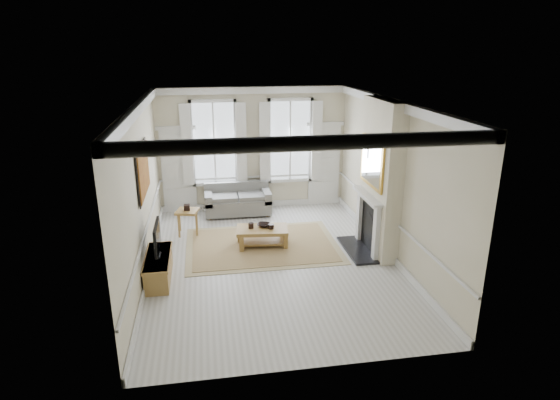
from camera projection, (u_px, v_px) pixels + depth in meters
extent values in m
plane|color=#B7B5AD|center=(272.00, 261.00, 10.14)|extent=(7.20, 7.20, 0.00)
plane|color=white|center=(271.00, 102.00, 9.06)|extent=(7.20, 7.20, 0.00)
plane|color=beige|center=(253.00, 149.00, 12.97)|extent=(5.20, 0.00, 5.20)
plane|color=beige|center=(141.00, 192.00, 9.20)|extent=(0.00, 7.20, 7.20)
plane|color=beige|center=(391.00, 180.00, 10.00)|extent=(0.00, 7.20, 7.20)
cube|color=silver|center=(179.00, 172.00, 12.79)|extent=(0.90, 0.08, 2.30)
cube|color=silver|center=(324.00, 166.00, 13.43)|extent=(0.90, 0.08, 2.30)
cube|color=#9F681B|center=(143.00, 171.00, 9.38)|extent=(0.05, 1.66, 1.06)
cube|color=beige|center=(380.00, 178.00, 10.16)|extent=(0.35, 1.70, 3.38)
cube|color=black|center=(357.00, 250.00, 10.63)|extent=(0.55, 1.50, 0.05)
cube|color=silver|center=(376.00, 236.00, 9.97)|extent=(0.10, 0.18, 1.15)
cube|color=silver|center=(359.00, 218.00, 11.00)|extent=(0.10, 0.18, 1.15)
cube|color=silver|center=(367.00, 196.00, 10.25)|extent=(0.20, 1.45, 0.06)
cube|color=black|center=(369.00, 228.00, 10.50)|extent=(0.02, 0.92, 1.00)
cube|color=gold|center=(372.00, 163.00, 10.02)|extent=(0.06, 1.26, 1.06)
cube|color=#626260|center=(238.00, 205.00, 12.84)|extent=(1.78, 0.87, 0.40)
cube|color=#626260|center=(237.00, 189.00, 13.03)|extent=(1.78, 0.20, 0.44)
cube|color=#626260|center=(208.00, 198.00, 12.64)|extent=(0.20, 0.87, 0.30)
cube|color=#626260|center=(266.00, 195.00, 12.88)|extent=(0.20, 0.87, 0.30)
cylinder|color=brown|center=(210.00, 218.00, 12.50)|extent=(0.06, 0.06, 0.08)
cylinder|color=brown|center=(264.00, 207.00, 13.32)|extent=(0.06, 0.06, 0.08)
cube|color=brown|center=(187.00, 211.00, 11.42)|extent=(0.61, 0.61, 0.06)
cube|color=brown|center=(179.00, 226.00, 11.29)|extent=(0.05, 0.05, 0.55)
cube|color=brown|center=(196.00, 225.00, 11.36)|extent=(0.05, 0.05, 0.55)
cube|color=brown|center=(180.00, 221.00, 11.67)|extent=(0.05, 0.05, 0.55)
cube|color=brown|center=(196.00, 220.00, 11.73)|extent=(0.05, 0.05, 0.55)
cube|color=olive|center=(262.00, 245.00, 10.89)|extent=(3.50, 2.60, 0.02)
cube|color=brown|center=(262.00, 230.00, 10.77)|extent=(1.23, 0.80, 0.08)
cube|color=brown|center=(242.00, 244.00, 10.54)|extent=(0.10, 0.10, 0.36)
cube|color=brown|center=(285.00, 241.00, 10.69)|extent=(0.10, 0.10, 0.36)
cube|color=brown|center=(241.00, 236.00, 10.99)|extent=(0.10, 0.10, 0.36)
cube|color=brown|center=(281.00, 233.00, 11.14)|extent=(0.10, 0.10, 0.36)
cylinder|color=black|center=(251.00, 226.00, 10.75)|extent=(0.12, 0.12, 0.12)
cylinder|color=black|center=(271.00, 226.00, 10.73)|extent=(0.14, 0.14, 0.10)
imported|color=black|center=(264.00, 225.00, 10.85)|extent=(0.39, 0.39, 0.07)
cube|color=brown|center=(159.00, 268.00, 9.28)|extent=(0.45, 1.40, 0.50)
cube|color=black|center=(159.00, 255.00, 9.20)|extent=(0.08, 0.30, 0.03)
cube|color=black|center=(157.00, 237.00, 9.08)|extent=(0.05, 0.90, 0.55)
cube|color=black|center=(159.00, 237.00, 9.08)|extent=(0.01, 0.83, 0.50)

